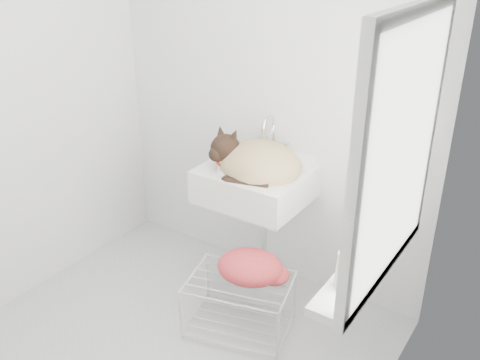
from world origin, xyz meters
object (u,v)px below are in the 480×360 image
Objects in this scene: sink at (256,168)px; bottle_c at (383,239)px; wire_rack at (240,307)px; bottle_a at (344,287)px; bottle_b at (366,259)px; cat at (256,163)px.

bottle_c is at bearing -20.96° from sink.
wire_rack is 3.05× the size of bottle_a.
bottle_a is (0.76, -0.40, 0.70)m from wire_rack.
bottle_b is (0.76, -0.16, 0.70)m from wire_rack.
sink is 0.81m from wire_rack.
cat is 2.76× the size of bottle_a.
bottle_c is at bearing 90.00° from bottle_b.
sink is 3.28× the size of bottle_c.
bottle_a is at bearing -27.55° from wire_rack.
bottle_a reaches higher than wire_rack.
sink is at bearing 110.65° from wire_rack.
bottle_c is (0.90, -0.33, -0.04)m from cat.
bottle_c is (0.91, -0.35, 0.00)m from sink.
sink is 1.19× the size of cat.
wire_rack is at bearing 168.08° from bottle_b.
sink reaches higher than bottle_a.
wire_rack is 1.11m from bottle_a.
bottle_b is (0.00, 0.24, 0.00)m from bottle_a.
bottle_a is (0.90, -0.77, -0.04)m from cat.
bottle_c is at bearing 3.00° from wire_rack.
bottle_a is at bearing -40.58° from cat.
bottle_c is (0.00, 0.44, 0.00)m from bottle_a.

